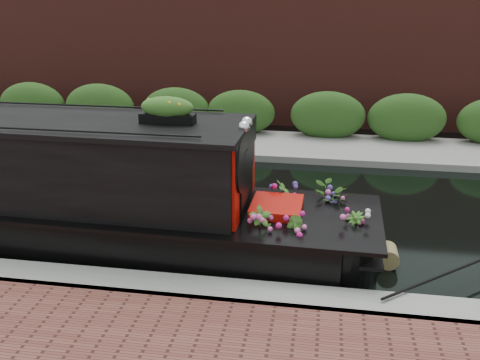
# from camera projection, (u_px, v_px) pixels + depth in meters

# --- Properties ---
(ground) EXTENTS (80.00, 80.00, 0.00)m
(ground) POSITION_uv_depth(u_px,v_px,m) (209.00, 207.00, 10.56)
(ground) COLOR black
(ground) RESTS_ON ground
(near_bank_coping) EXTENTS (40.00, 0.60, 0.50)m
(near_bank_coping) POSITION_uv_depth(u_px,v_px,m) (159.00, 299.00, 7.50)
(near_bank_coping) COLOR gray
(near_bank_coping) RESTS_ON ground
(far_bank_path) EXTENTS (40.00, 2.40, 0.34)m
(far_bank_path) POSITION_uv_depth(u_px,v_px,m) (243.00, 147.00, 14.45)
(far_bank_path) COLOR gray
(far_bank_path) RESTS_ON ground
(far_hedge) EXTENTS (40.00, 1.10, 2.80)m
(far_hedge) POSITION_uv_depth(u_px,v_px,m) (248.00, 138.00, 15.28)
(far_hedge) COLOR #254A18
(far_hedge) RESTS_ON ground
(far_brick_wall) EXTENTS (40.00, 1.00, 8.00)m
(far_brick_wall) POSITION_uv_depth(u_px,v_px,m) (257.00, 121.00, 17.22)
(far_brick_wall) COLOR #54221C
(far_brick_wall) RESTS_ON ground
(narrowboat) EXTENTS (11.84, 2.34, 2.78)m
(narrowboat) POSITION_uv_depth(u_px,v_px,m) (10.00, 192.00, 9.09)
(narrowboat) COLOR black
(narrowboat) RESTS_ON ground
(rope_fender) EXTENTS (0.32, 0.41, 0.32)m
(rope_fender) POSITION_uv_depth(u_px,v_px,m) (388.00, 255.00, 8.36)
(rope_fender) COLOR olive
(rope_fender) RESTS_ON ground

